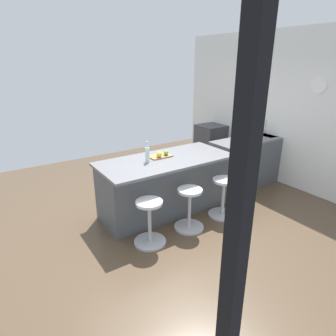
{
  "coord_description": "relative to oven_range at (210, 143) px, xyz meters",
  "views": [
    {
      "loc": [
        2.14,
        3.34,
        2.35
      ],
      "look_at": [
        -0.19,
        -0.16,
        0.78
      ],
      "focal_mm": 30.86,
      "sensor_mm": 36.0,
      "label": 1
    }
  ],
  "objects": [
    {
      "name": "kitchen_island",
      "position": [
        2.33,
        1.52,
        0.02
      ],
      "size": [
        2.13,
        0.97,
        0.92
      ],
      "color": "#4C5156",
      "rests_on": "ground_plane"
    },
    {
      "name": "ground_plane",
      "position": [
        2.52,
        1.77,
        -0.45
      ],
      "size": [
        7.47,
        7.47,
        0.0
      ],
      "primitive_type": "plane",
      "color": "brown"
    },
    {
      "name": "sink_cabinet",
      "position": [
        -0.0,
        1.48,
        0.02
      ],
      "size": [
        2.27,
        0.6,
        1.21
      ],
      "color": "#4C5156",
      "rests_on": "ground_plane"
    },
    {
      "name": "water_bottle",
      "position": [
        2.64,
        1.53,
        0.59
      ],
      "size": [
        0.06,
        0.06,
        0.31
      ],
      "color": "silver",
      "rests_on": "kitchen_island"
    },
    {
      "name": "interior_partition_left",
      "position": [
        -0.35,
        1.77,
        1.01
      ],
      "size": [
        0.15,
        5.72,
        2.91
      ],
      "color": "silver",
      "rests_on": "ground_plane"
    },
    {
      "name": "apple_yellow",
      "position": [
        2.41,
        1.49,
        0.53
      ],
      "size": [
        0.09,
        0.09,
        0.09
      ],
      "primitive_type": "sphere",
      "color": "gold",
      "rests_on": "cutting_board"
    },
    {
      "name": "stool_middle",
      "position": [
        2.33,
        2.18,
        -0.15
      ],
      "size": [
        0.44,
        0.44,
        0.63
      ],
      "color": "#B7B7BC",
      "rests_on": "ground_plane"
    },
    {
      "name": "stool_near_camera",
      "position": [
        3.0,
        2.18,
        -0.15
      ],
      "size": [
        0.44,
        0.44,
        0.63
      ],
      "color": "#B7B7BC",
      "rests_on": "ground_plane"
    },
    {
      "name": "apple_green",
      "position": [
        2.27,
        1.47,
        0.53
      ],
      "size": [
        0.08,
        0.08,
        0.08
      ],
      "primitive_type": "sphere",
      "color": "#609E2D",
      "rests_on": "cutting_board"
    },
    {
      "name": "cutting_board",
      "position": [
        2.36,
        1.42,
        0.48
      ],
      "size": [
        0.36,
        0.24,
        0.02
      ],
      "primitive_type": "cube",
      "color": "olive",
      "rests_on": "kitchen_island"
    },
    {
      "name": "oven_range",
      "position": [
        0.0,
        0.0,
        0.0
      ],
      "size": [
        0.6,
        0.61,
        0.9
      ],
      "color": "#38383D",
      "rests_on": "ground_plane"
    },
    {
      "name": "stool_by_window",
      "position": [
        1.66,
        2.18,
        -0.15
      ],
      "size": [
        0.44,
        0.44,
        0.63
      ],
      "color": "#B7B7BC",
      "rests_on": "ground_plane"
    }
  ]
}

